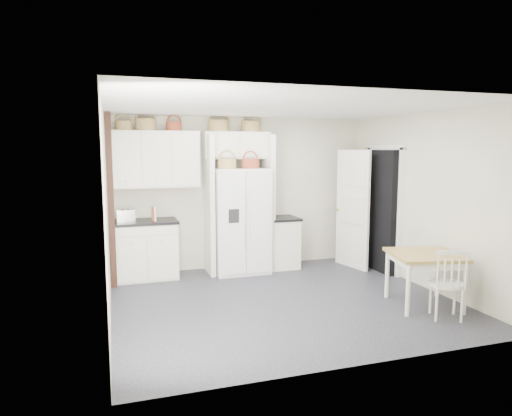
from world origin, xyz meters
name	(u,v)px	position (x,y,z in m)	size (l,w,h in m)	color
floor	(283,300)	(0.00, 0.00, 0.00)	(4.50, 4.50, 0.00)	black
ceiling	(284,107)	(0.00, 0.00, 2.60)	(4.50, 4.50, 0.00)	white
wall_back	(242,193)	(0.00, 2.00, 1.30)	(4.50, 4.50, 0.00)	#B4B09E
wall_left	(107,214)	(-2.25, 0.00, 1.30)	(4.00, 4.00, 0.00)	#B4B09E
wall_right	(425,201)	(2.25, 0.00, 1.30)	(4.00, 4.00, 0.00)	#B4B09E
refrigerator	(240,220)	(-0.15, 1.63, 0.87)	(0.90, 0.73, 1.75)	white
base_cab_left	(146,251)	(-1.70, 1.70, 0.45)	(0.97, 0.61, 0.90)	silver
base_cab_right	(282,243)	(0.63, 1.70, 0.42)	(0.48, 0.58, 0.85)	silver
dining_table	(424,280)	(1.70, -0.75, 0.35)	(0.85, 0.85, 0.71)	olive
windsor_chair	(447,284)	(1.67, -1.21, 0.42)	(0.42, 0.38, 0.85)	silver
counter_left	(145,222)	(-1.70, 1.70, 0.92)	(1.01, 0.65, 0.04)	black
counter_right	(282,218)	(0.63, 1.70, 0.87)	(0.52, 0.62, 0.04)	black
toaster	(126,216)	(-1.99, 1.65, 1.03)	(0.27, 0.16, 0.19)	silver
cookbook_red	(154,214)	(-1.56, 1.62, 1.05)	(0.03, 0.14, 0.22)	#A62B12
cookbook_cream	(154,214)	(-1.56, 1.62, 1.05)	(0.03, 0.15, 0.22)	beige
basket_upper_a	(124,126)	(-1.97, 1.83, 2.42)	(0.26, 0.26, 0.14)	brown
basket_upper_b	(146,125)	(-1.63, 1.83, 2.44)	(0.32, 0.32, 0.19)	brown
basket_upper_c	(174,127)	(-1.19, 1.83, 2.42)	(0.25, 0.25, 0.14)	maroon
basket_bridge_a	(218,126)	(-0.46, 1.83, 2.44)	(0.33, 0.33, 0.19)	brown
basket_bridge_b	(250,127)	(0.10, 1.83, 2.44)	(0.32, 0.32, 0.18)	brown
basket_fridge_a	(227,164)	(-0.39, 1.53, 1.83)	(0.30, 0.30, 0.16)	brown
basket_fridge_b	(250,164)	(0.00, 1.53, 1.83)	(0.29, 0.29, 0.15)	maroon
upper_cabinet	(155,159)	(-1.50, 1.83, 1.90)	(1.40, 0.34, 0.90)	silver
bridge_cabinet	(236,145)	(-0.15, 1.83, 2.12)	(1.12, 0.34, 0.45)	silver
fridge_panel_left	(209,205)	(-0.66, 1.70, 1.15)	(0.08, 0.60, 2.30)	silver
fridge_panel_right	(267,203)	(0.36, 1.70, 1.15)	(0.08, 0.60, 2.30)	silver
trim_post	(111,201)	(-2.20, 1.35, 1.30)	(0.09, 0.09, 2.60)	black
doorway_void	(381,211)	(2.16, 1.00, 1.02)	(0.18, 0.85, 2.05)	black
door_slab	(352,209)	(1.80, 1.33, 1.02)	(0.80, 0.04, 2.05)	white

